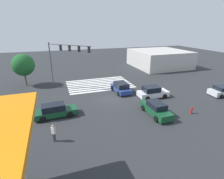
# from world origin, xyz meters

# --- Properties ---
(ground_plane) EXTENTS (112.61, 112.61, 0.00)m
(ground_plane) POSITION_xyz_m (0.00, 0.00, 0.00)
(ground_plane) COLOR #2B2D30
(crosswalk_markings) EXTENTS (11.22, 7.25, 0.01)m
(crosswalk_markings) POSITION_xyz_m (0.00, -6.97, 0.00)
(crosswalk_markings) COLOR silver
(crosswalk_markings) RESTS_ON ground_plane
(traffic_signal_mast) EXTENTS (5.68, 5.68, 7.46)m
(traffic_signal_mast) POSITION_xyz_m (5.77, -5.77, 5.68)
(traffic_signal_mast) COLOR #47474C
(traffic_signal_mast) RESTS_ON ground_plane
(car_0) EXTENTS (2.32, 4.31, 1.57)m
(car_0) POSITION_xyz_m (-2.18, -2.02, 0.75)
(car_0) COLOR navy
(car_0) RESTS_ON ground_plane
(car_1) EXTENTS (1.99, 4.68, 1.57)m
(car_1) POSITION_xyz_m (-3.32, 6.19, 0.73)
(car_1) COLOR #144728
(car_1) RESTS_ON ground_plane
(car_2) EXTENTS (4.78, 2.10, 1.54)m
(car_2) POSITION_xyz_m (7.87, 2.85, 0.73)
(car_2) COLOR #144728
(car_2) RESTS_ON ground_plane
(car_3) EXTENTS (4.51, 2.35, 1.64)m
(car_3) POSITION_xyz_m (-5.80, 1.32, 0.76)
(car_3) COLOR silver
(car_3) RESTS_ON ground_plane
(car_4) EXTENTS (4.47, 2.47, 1.47)m
(car_4) POSITION_xyz_m (-16.25, 4.19, 0.69)
(car_4) COLOR silver
(car_4) RESTS_ON ground_plane
(corner_building) EXTENTS (12.44, 12.44, 4.06)m
(corner_building) POSITION_xyz_m (-18.23, -16.23, 2.03)
(corner_building) COLOR #BCB7B2
(corner_building) RESTS_ON ground_plane
(pedestrian) EXTENTS (0.41, 0.41, 1.71)m
(pedestrian) POSITION_xyz_m (8.13, 7.64, 0.95)
(pedestrian) COLOR #38383D
(pedestrian) RESTS_ON ground_plane
(tree_corner_a) EXTENTS (3.69, 3.69, 5.50)m
(tree_corner_a) POSITION_xyz_m (12.29, -10.47, 3.64)
(tree_corner_a) COLOR brown
(tree_corner_a) RESTS_ON ground_plane
(fire_hydrant) EXTENTS (0.22, 0.22, 0.86)m
(fire_hydrant) POSITION_xyz_m (-7.50, 7.34, 0.43)
(fire_hydrant) COLOR red
(fire_hydrant) RESTS_ON ground_plane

